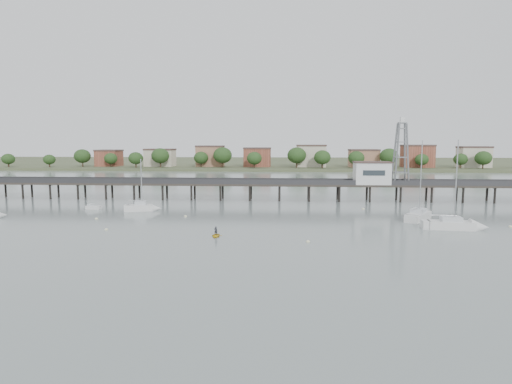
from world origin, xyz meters
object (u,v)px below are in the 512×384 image
sailboat_d (461,226)px  pier (265,184)px  sailboat_c (421,215)px  sailboat_b (145,208)px  yellow_dinghy (216,237)px  lattice_tower (401,154)px  white_tender (93,207)px

sailboat_d → pier: bearing=140.0°
sailboat_c → sailboat_b: (-52.59, 5.05, 0.02)m
yellow_dinghy → sailboat_b: bearing=130.0°
lattice_tower → sailboat_c: size_ratio=1.04×
pier → white_tender: 38.56m
lattice_tower → sailboat_c: bearing=-95.2°
lattice_tower → sailboat_d: bearing=-88.0°
pier → sailboat_b: size_ratio=13.73×
sailboat_c → sailboat_b: sailboat_c is taller
pier → yellow_dinghy: size_ratio=65.83×
sailboat_c → pier: bearing=85.4°
pier → white_tender: (-34.61, -16.66, -3.42)m
sailboat_b → white_tender: bearing=159.6°
lattice_tower → white_tender: bearing=-165.9°
sailboat_b → white_tender: size_ratio=3.32×
sailboat_d → yellow_dinghy: sailboat_d is taller
sailboat_d → yellow_dinghy: size_ratio=6.56×
pier → lattice_tower: (31.50, 0.00, 7.31)m
sailboat_c → yellow_dinghy: sailboat_c is taller
yellow_dinghy → sailboat_c: bearing=28.0°
sailboat_b → sailboat_c: bearing=-18.4°
sailboat_b → white_tender: sailboat_b is taller
yellow_dinghy → sailboat_d: bearing=12.9°
sailboat_b → yellow_dinghy: (18.04, -22.44, -0.65)m
lattice_tower → yellow_dinghy: 55.81m
sailboat_c → sailboat_d: size_ratio=1.00×
sailboat_b → yellow_dinghy: 28.80m
white_tender → yellow_dinghy: 37.94m
lattice_tower → sailboat_c: lattice_tower is taller
pier → sailboat_c: bearing=-38.3°
sailboat_c → sailboat_d: bearing=-127.7°
white_tender → sailboat_b: bearing=2.2°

